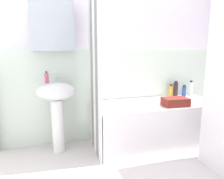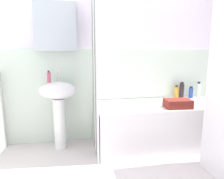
% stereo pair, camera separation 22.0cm
% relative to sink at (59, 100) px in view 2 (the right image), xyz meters
% --- Properties ---
extents(wall_back_tiled, '(3.60, 0.18, 2.40)m').
position_rel_sink_xyz_m(wall_back_tiled, '(0.81, 0.23, 0.54)').
color(wall_back_tiled, white).
rests_on(wall_back_tiled, ground_plane).
extents(sink, '(0.44, 0.34, 0.82)m').
position_rel_sink_xyz_m(sink, '(0.00, 0.00, 0.00)').
color(sink, white).
rests_on(sink, ground_plane).
extents(faucet, '(0.03, 0.12, 0.12)m').
position_rel_sink_xyz_m(faucet, '(0.00, 0.08, 0.28)').
color(faucet, silver).
rests_on(faucet, sink).
extents(soap_dispenser, '(0.04, 0.04, 0.13)m').
position_rel_sink_xyz_m(soap_dispenser, '(-0.09, -0.01, 0.28)').
color(soap_dispenser, '#C04A6A').
rests_on(soap_dispenser, sink).
extents(bathtub, '(1.56, 0.64, 0.53)m').
position_rel_sink_xyz_m(bathtub, '(1.21, -0.13, -0.33)').
color(bathtub, white).
rests_on(bathtub, ground_plane).
extents(shower_curtain, '(0.01, 0.64, 2.00)m').
position_rel_sink_xyz_m(shower_curtain, '(0.42, -0.13, 0.40)').
color(shower_curtain, white).
rests_on(shower_curtain, ground_plane).
extents(lotion_bottle, '(0.05, 0.05, 0.22)m').
position_rel_sink_xyz_m(lotion_bottle, '(1.89, 0.11, 0.04)').
color(lotion_bottle, white).
rests_on(lotion_bottle, bathtub).
extents(shampoo_bottle, '(0.06, 0.06, 0.16)m').
position_rel_sink_xyz_m(shampoo_bottle, '(1.77, 0.10, 0.01)').
color(shampoo_bottle, '#2F4CA0').
rests_on(shampoo_bottle, bathtub).
extents(conditioner_bottle, '(0.06, 0.06, 0.23)m').
position_rel_sink_xyz_m(conditioner_bottle, '(1.63, 0.11, 0.04)').
color(conditioner_bottle, '#302128').
rests_on(conditioner_bottle, bathtub).
extents(body_wash_bottle, '(0.06, 0.06, 0.18)m').
position_rel_sink_xyz_m(body_wash_bottle, '(1.57, 0.12, 0.02)').
color(body_wash_bottle, gold).
rests_on(body_wash_bottle, bathtub).
extents(towel_folded, '(0.30, 0.21, 0.10)m').
position_rel_sink_xyz_m(towel_folded, '(1.34, -0.32, -0.02)').
color(towel_folded, maroon).
rests_on(towel_folded, bathtub).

